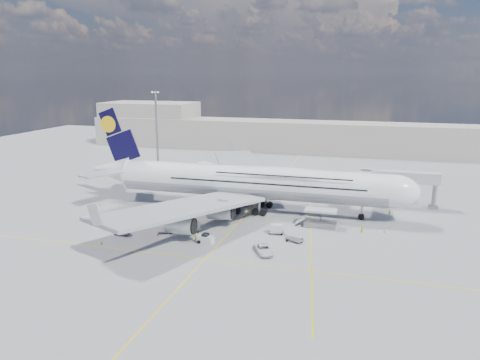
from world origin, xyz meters
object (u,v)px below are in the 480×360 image
(baggage_tug, at_px, (205,239))
(dolly_row_b, at_px, (122,230))
(dolly_nose_far, at_px, (294,239))
(cone_tail, at_px, (100,205))
(jet_bridge, at_px, (386,179))
(dolly_nose_near, at_px, (276,229))
(crew_van, at_px, (272,229))
(cone_nose, at_px, (384,231))
(catering_truck_inner, at_px, (215,180))
(service_van, at_px, (264,250))
(crew_wing, at_px, (191,213))
(crew_loader, at_px, (362,230))
(airliner, at_px, (251,182))
(crew_tug, at_px, (196,238))
(catering_truck_outer, at_px, (208,171))
(crew_nose, at_px, (389,212))
(dolly_back, at_px, (124,224))
(dolly_row_c, at_px, (193,226))
(dolly_row_a, at_px, (166,231))
(light_mast, at_px, (157,130))
(cone_wing_left_inner, at_px, (214,197))
(cone_wing_left_outer, at_px, (204,184))
(cargo_loader, at_px, (320,221))
(cone_wing_right_outer, at_px, (102,243))
(cone_wing_right_inner, at_px, (158,234))

(baggage_tug, bearing_deg, dolly_row_b, -170.77)
(dolly_nose_far, distance_m, cone_tail, 50.00)
(jet_bridge, bearing_deg, baggage_tug, -133.79)
(dolly_nose_near, bearing_deg, dolly_row_b, -171.53)
(crew_van, height_order, cone_nose, crew_van)
(cone_nose, height_order, cone_tail, cone_nose)
(catering_truck_inner, xyz_separation_m, service_van, (24.45, -44.74, -1.04))
(dolly_nose_near, xyz_separation_m, crew_wing, (-20.12, 5.36, -0.10))
(crew_loader, height_order, crew_wing, crew_wing)
(airliner, height_order, crew_tug, airliner)
(catering_truck_outer, relative_size, crew_nose, 5.34)
(dolly_back, bearing_deg, cone_tail, 147.42)
(dolly_row_c, relative_size, dolly_nose_far, 0.90)
(crew_loader, relative_size, cone_nose, 2.53)
(dolly_nose_far, distance_m, crew_loader, 14.44)
(dolly_row_a, relative_size, dolly_nose_near, 1.08)
(catering_truck_inner, xyz_separation_m, cone_nose, (45.09, -27.30, -1.52))
(crew_nose, bearing_deg, service_van, -159.97)
(dolly_nose_near, distance_m, catering_truck_inner, 41.94)
(dolly_nose_far, relative_size, crew_van, 2.09)
(catering_truck_inner, height_order, crew_loader, catering_truck_inner)
(dolly_row_c, bearing_deg, dolly_nose_far, 10.18)
(dolly_row_b, bearing_deg, catering_truck_outer, 94.02)
(jet_bridge, distance_m, crew_loader, 21.67)
(dolly_row_a, height_order, dolly_row_c, dolly_row_c)
(dolly_row_c, bearing_deg, catering_truck_outer, 117.20)
(light_mast, distance_m, catering_truck_outer, 22.43)
(dolly_nose_far, height_order, crew_van, crew_van)
(catering_truck_inner, relative_size, crew_van, 3.63)
(dolly_row_a, bearing_deg, dolly_nose_far, -12.97)
(light_mast, bearing_deg, dolly_row_a, -62.91)
(cone_wing_left_inner, distance_m, cone_tail, 27.98)
(catering_truck_outer, relative_size, service_van, 1.47)
(cone_wing_left_outer, relative_size, cone_tail, 1.04)
(light_mast, height_order, baggage_tug, light_mast)
(light_mast, distance_m, crew_van, 69.62)
(baggage_tug, distance_m, catering_truck_inner, 44.66)
(baggage_tug, xyz_separation_m, catering_truck_inner, (-12.83, 42.77, 0.96))
(cargo_loader, xyz_separation_m, crew_nose, (14.15, 11.76, -0.50))
(jet_bridge, xyz_separation_m, crew_van, (-21.65, -24.69, -5.94))
(dolly_nose_far, height_order, baggage_tug, baggage_tug)
(cone_nose, height_order, cone_wing_right_outer, cone_nose)
(jet_bridge, xyz_separation_m, dolly_row_a, (-41.95, -30.38, -6.50))
(cargo_loader, distance_m, cone_nose, 12.92)
(catering_truck_outer, bearing_deg, cone_wing_right_inner, -48.71)
(jet_bridge, height_order, crew_van, jet_bridge)
(dolly_nose_far, bearing_deg, cone_nose, 60.36)
(cargo_loader, xyz_separation_m, light_mast, (-56.82, 42.11, 11.95))
(light_mast, bearing_deg, cone_wing_left_outer, -35.12)
(dolly_row_b, bearing_deg, crew_tug, 3.84)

